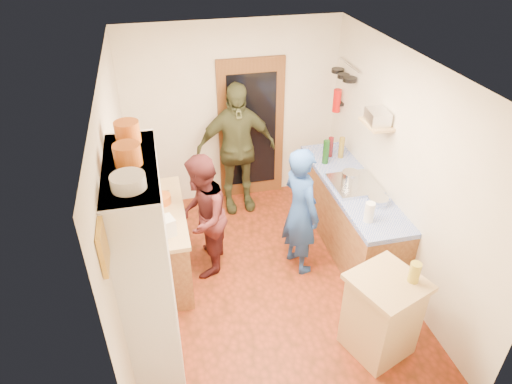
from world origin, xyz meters
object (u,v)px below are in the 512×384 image
object	(u,v)px
hutch_body	(148,275)
island_base	(381,317)
person_left	(205,215)
person_back	(237,149)
person_hob	(304,211)
right_counter_base	(348,215)

from	to	relation	value
hutch_body	island_base	size ratio (longest dim) A/B	2.56
person_left	person_back	world-z (taller)	person_back
island_base	person_back	world-z (taller)	person_back
person_hob	person_back	xyz separation A→B (m)	(-0.50, 1.45, 0.14)
right_counter_base	person_left	xyz separation A→B (m)	(-1.85, -0.07, 0.35)
person_left	person_hob	bearing A→B (deg)	93.37
person_back	person_left	bearing A→B (deg)	-119.20
person_left	hutch_body	bearing A→B (deg)	-12.20
right_counter_base	person_left	distance (m)	1.89
island_base	person_hob	xyz separation A→B (m)	(-0.36, 1.37, 0.38)
person_hob	island_base	bearing A→B (deg)	178.37
right_counter_base	person_hob	xyz separation A→B (m)	(-0.73, -0.31, 0.39)
hutch_body	person_left	world-z (taller)	hutch_body
right_counter_base	island_base	xyz separation A→B (m)	(-0.37, -1.67, 0.01)
island_base	right_counter_base	bearing A→B (deg)	77.59
hutch_body	person_back	world-z (taller)	hutch_body
person_hob	person_back	distance (m)	1.54
hutch_body	person_hob	world-z (taller)	hutch_body
person_hob	person_left	size ratio (longest dim) A/B	1.05
hutch_body	right_counter_base	world-z (taller)	hutch_body
island_base	person_back	size ratio (longest dim) A/B	0.45
person_left	right_counter_base	bearing A→B (deg)	107.52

